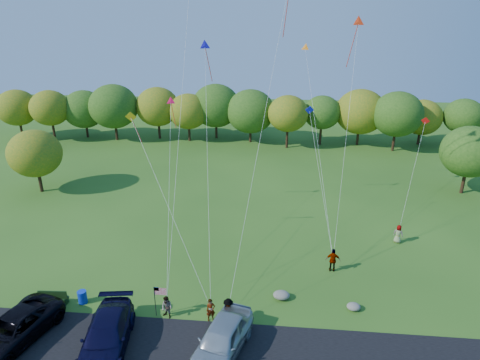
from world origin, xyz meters
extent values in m
plane|color=#2E5819|center=(0.00, 0.00, 0.00)|extent=(140.00, 140.00, 0.00)
cube|color=black|center=(0.00, -4.00, 0.03)|extent=(44.00, 6.00, 0.06)
cylinder|color=#382214|center=(-34.65, 37.86, 1.36)|extent=(0.36, 0.36, 2.71)
ellipsoid|color=#255015|center=(-34.65, 37.86, 4.52)|extent=(5.57, 5.57, 5.02)
cylinder|color=#382214|center=(-29.64, 38.03, 1.59)|extent=(0.36, 0.36, 3.17)
ellipsoid|color=#255015|center=(-29.64, 38.03, 4.98)|extent=(5.55, 5.55, 4.99)
cylinder|color=#382214|center=(-25.13, 39.20, 1.20)|extent=(0.36, 0.36, 2.39)
ellipsoid|color=#3B681A|center=(-25.13, 39.20, 4.01)|extent=(4.98, 4.98, 4.48)
cylinder|color=#382214|center=(-20.69, 36.19, 1.29)|extent=(0.36, 0.36, 2.58)
ellipsoid|color=#3B681A|center=(-20.69, 36.19, 4.57)|extent=(6.11, 6.11, 5.50)
cylinder|color=#382214|center=(-14.81, 37.78, 1.20)|extent=(0.36, 0.36, 2.39)
ellipsoid|color=#3B681A|center=(-14.81, 37.78, 3.96)|extent=(4.84, 4.84, 4.36)
cylinder|color=#382214|center=(-9.92, 39.36, 1.18)|extent=(0.36, 0.36, 2.36)
ellipsoid|color=#3B681A|center=(-9.92, 39.36, 4.02)|extent=(5.08, 5.08, 4.57)
cylinder|color=#382214|center=(-5.12, 36.29, 1.29)|extent=(0.36, 0.36, 2.58)
ellipsoid|color=#3B681A|center=(-5.12, 36.29, 4.41)|extent=(5.62, 5.62, 5.06)
cylinder|color=#382214|center=(-0.42, 37.10, 1.22)|extent=(0.36, 0.36, 2.44)
ellipsoid|color=#3B681A|center=(-0.42, 37.10, 4.05)|extent=(4.95, 4.95, 4.45)
cylinder|color=#382214|center=(4.57, 39.39, 1.21)|extent=(0.36, 0.36, 2.41)
ellipsoid|color=#3B681A|center=(4.57, 39.39, 4.25)|extent=(5.64, 5.64, 5.08)
cylinder|color=#382214|center=(10.54, 38.09, 1.36)|extent=(0.36, 0.36, 2.73)
ellipsoid|color=#255015|center=(10.54, 38.09, 4.49)|extent=(5.44, 5.44, 4.90)
cylinder|color=#382214|center=(14.68, 36.77, 1.21)|extent=(0.36, 0.36, 2.41)
ellipsoid|color=#255015|center=(14.68, 36.77, 4.60)|extent=(6.73, 6.73, 6.06)
cylinder|color=#382214|center=(20.07, 37.18, 1.13)|extent=(0.36, 0.36, 2.26)
ellipsoid|color=#3B681A|center=(20.07, 37.18, 4.01)|extent=(5.39, 5.39, 4.86)
cylinder|color=#382214|center=(25.48, 36.02, 1.57)|extent=(0.36, 0.36, 3.15)
ellipsoid|color=#3B681A|center=(25.48, 36.02, 4.96)|extent=(5.59, 5.59, 5.03)
cylinder|color=#382214|center=(29.36, 37.31, 1.58)|extent=(0.36, 0.36, 3.17)
ellipsoid|color=#3B681A|center=(29.36, 37.31, 5.46)|extent=(7.07, 7.07, 6.36)
cylinder|color=#382214|center=(-22.00, 18.00, 1.30)|extent=(0.36, 0.36, 2.60)
ellipsoid|color=#3B681A|center=(-22.00, 18.00, 4.42)|extent=(5.60, 5.60, 5.04)
cylinder|color=#382214|center=(24.00, 22.00, 1.40)|extent=(0.36, 0.36, 2.80)
ellipsoid|color=#255015|center=(24.00, 22.00, 4.75)|extent=(6.00, 6.00, 5.40)
imported|color=black|center=(-11.72, -3.85, 0.94)|extent=(4.49, 6.85, 1.75)
imported|color=black|center=(-5.86, -3.90, 0.98)|extent=(3.46, 6.66, 1.84)
imported|color=#B5BCC1|center=(0.98, -3.62, 1.06)|extent=(3.85, 6.29, 2.00)
imported|color=#4C4C59|center=(-0.11, -0.80, 0.81)|extent=(0.69, 0.57, 1.62)
imported|color=#4C4C59|center=(-3.02, -0.80, 0.80)|extent=(0.96, 0.89, 1.59)
imported|color=#4C4C59|center=(1.04, -0.80, 0.87)|extent=(1.28, 1.00, 1.73)
imported|color=#4C4C59|center=(8.37, 5.63, 0.96)|extent=(1.16, 0.55, 1.93)
imported|color=#4C4C59|center=(14.43, 10.50, 0.83)|extent=(0.96, 0.85, 1.65)
cube|color=black|center=(-11.14, -0.06, 0.47)|extent=(2.00, 0.25, 0.07)
cube|color=black|center=(-11.14, -0.26, 0.80)|extent=(2.00, 0.18, 0.61)
cube|color=black|center=(-11.97, -0.06, 0.23)|extent=(0.12, 0.50, 0.47)
cube|color=black|center=(-10.30, -0.06, 0.23)|extent=(0.12, 0.50, 0.47)
cylinder|color=#0C31BE|center=(-9.23, 0.12, 0.46)|extent=(0.61, 0.61, 0.91)
cylinder|color=black|center=(-3.81, -0.70, 1.14)|extent=(0.05, 0.05, 2.28)
cube|color=red|center=(-3.40, -0.70, 1.96)|extent=(0.82, 0.55, 0.02)
cube|color=navy|center=(-3.65, -0.69, 2.12)|extent=(0.33, 0.02, 0.26)
ellipsoid|color=#9E988A|center=(4.46, 1.85, 0.29)|extent=(1.17, 0.91, 0.58)
ellipsoid|color=slate|center=(9.33, 1.14, 0.24)|extent=(0.93, 0.77, 0.48)
cone|color=#1912B5|center=(-2.57, 13.98, 15.96)|extent=(1.06, 0.70, 0.94)
cone|color=orange|center=(5.94, 17.42, 15.55)|extent=(0.88, 0.62, 0.74)
cone|color=red|center=(9.71, 13.06, 17.90)|extent=(0.99, 0.38, 0.94)
cube|color=red|center=(16.42, 14.48, 9.84)|extent=(0.69, 0.28, 0.70)
cube|color=gold|center=(-7.21, 7.54, 11.36)|extent=(0.84, 0.27, 0.81)
cube|color=#1720E8|center=(6.32, 12.26, 11.08)|extent=(0.73, 0.26, 0.71)
cone|color=#EF1046|center=(-5.79, 14.02, 11.19)|extent=(0.95, 0.64, 0.79)
camera|label=1|loc=(3.91, -22.89, 19.18)|focal=32.00mm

